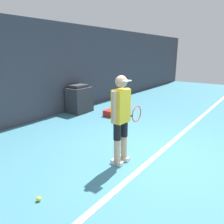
% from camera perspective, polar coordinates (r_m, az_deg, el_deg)
% --- Properties ---
extents(ground_plane, '(24.00, 24.00, 0.00)m').
position_cam_1_polar(ground_plane, '(4.59, 9.92, -11.54)').
color(ground_plane, teal).
extents(back_wall, '(24.00, 0.10, 3.00)m').
position_cam_1_polar(back_wall, '(6.88, -21.36, 9.67)').
color(back_wall, '#383842').
rests_on(back_wall, ground_plane).
extents(court_baseline, '(21.60, 0.10, 0.01)m').
position_cam_1_polar(court_baseline, '(4.56, 10.82, -11.71)').
color(court_baseline, white).
rests_on(court_baseline, ground_plane).
extents(tennis_player, '(0.96, 0.29, 1.67)m').
position_cam_1_polar(tennis_player, '(4.00, 2.44, -1.06)').
color(tennis_player, tan).
rests_on(tennis_player, ground_plane).
extents(tennis_ball, '(0.07, 0.07, 0.07)m').
position_cam_1_polar(tennis_ball, '(3.52, -18.59, -20.72)').
color(tennis_ball, '#D1E533').
rests_on(tennis_ball, ground_plane).
extents(covered_chair, '(0.82, 0.60, 0.97)m').
position_cam_1_polar(covered_chair, '(7.78, -8.49, 3.34)').
color(covered_chair, '#333338').
rests_on(covered_chair, ground_plane).
extents(equipment_bag, '(0.69, 0.34, 0.20)m').
position_cam_1_polar(equipment_bag, '(7.39, 0.25, -0.00)').
color(equipment_bag, '#B2231E').
rests_on(equipment_bag, ground_plane).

